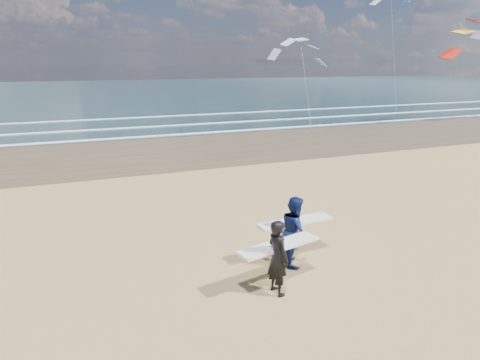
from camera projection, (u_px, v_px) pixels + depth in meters
name	position (u px, v px, depth m)	size (l,w,h in m)	color
wet_sand_strip	(394.00, 132.00, 33.40)	(220.00, 12.00, 0.01)	#463B25
ocean	(197.00, 90.00, 81.59)	(220.00, 100.00, 0.02)	#193237
foam_breakers	(323.00, 116.00, 42.41)	(220.00, 11.70, 0.05)	white
surfer_near	(278.00, 256.00, 9.99)	(2.26, 1.20, 1.84)	black
surfer_far	(295.00, 230.00, 11.45)	(2.23, 1.25, 1.90)	#0D194D
kite_1	(304.00, 71.00, 36.39)	(5.59, 4.71, 8.23)	slate
kite_5	(393.00, 39.00, 49.24)	(5.30, 4.68, 14.71)	slate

